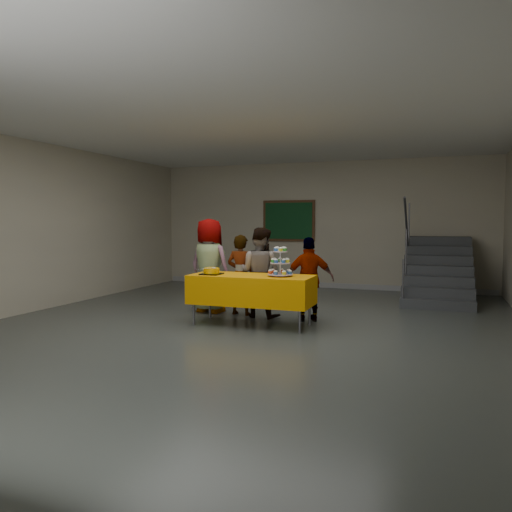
{
  "coord_description": "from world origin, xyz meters",
  "views": [
    {
      "loc": [
        2.65,
        -6.75,
        1.59
      ],
      "look_at": [
        0.01,
        0.54,
        1.05
      ],
      "focal_mm": 35.0,
      "sensor_mm": 36.0,
      "label": 1
    }
  ],
  "objects_px": {
    "bake_table": "(252,289)",
    "schoolchild_b": "(241,275)",
    "cupcake_stand": "(280,264)",
    "noticeboard": "(289,221)",
    "schoolchild_c": "(260,272)",
    "staircase": "(438,275)",
    "bear_cake": "(211,271)",
    "schoolchild_a": "(209,266)",
    "schoolchild_d": "(309,279)"
  },
  "relations": [
    {
      "from": "bear_cake",
      "to": "schoolchild_a",
      "type": "distance_m",
      "value": 1.01
    },
    {
      "from": "bear_cake",
      "to": "noticeboard",
      "type": "xyz_separation_m",
      "value": [
        -0.13,
        4.73,
        0.77
      ]
    },
    {
      "from": "schoolchild_b",
      "to": "schoolchild_c",
      "type": "distance_m",
      "value": 0.39
    },
    {
      "from": "schoolchild_c",
      "to": "noticeboard",
      "type": "bearing_deg",
      "value": -72.36
    },
    {
      "from": "bake_table",
      "to": "schoolchild_d",
      "type": "bearing_deg",
      "value": 39.01
    },
    {
      "from": "schoolchild_b",
      "to": "schoolchild_a",
      "type": "bearing_deg",
      "value": 0.74
    },
    {
      "from": "schoolchild_a",
      "to": "staircase",
      "type": "xyz_separation_m",
      "value": [
        3.76,
        3.0,
        -0.33
      ]
    },
    {
      "from": "noticeboard",
      "to": "bear_cake",
      "type": "bearing_deg",
      "value": -88.38
    },
    {
      "from": "bake_table",
      "to": "noticeboard",
      "type": "bearing_deg",
      "value": 99.26
    },
    {
      "from": "bake_table",
      "to": "schoolchild_a",
      "type": "relative_size",
      "value": 1.15
    },
    {
      "from": "bear_cake",
      "to": "bake_table",
      "type": "bearing_deg",
      "value": 10.36
    },
    {
      "from": "cupcake_stand",
      "to": "schoolchild_b",
      "type": "distance_m",
      "value": 1.22
    },
    {
      "from": "schoolchild_c",
      "to": "schoolchild_d",
      "type": "distance_m",
      "value": 0.86
    },
    {
      "from": "schoolchild_b",
      "to": "schoolchild_c",
      "type": "xyz_separation_m",
      "value": [
        0.38,
        -0.09,
        0.06
      ]
    },
    {
      "from": "cupcake_stand",
      "to": "staircase",
      "type": "bearing_deg",
      "value": 59.56
    },
    {
      "from": "staircase",
      "to": "bake_table",
      "type": "bearing_deg",
      "value": -125.33
    },
    {
      "from": "noticeboard",
      "to": "schoolchild_c",
      "type": "bearing_deg",
      "value": -80.57
    },
    {
      "from": "schoolchild_a",
      "to": "schoolchild_d",
      "type": "distance_m",
      "value": 1.85
    },
    {
      "from": "schoolchild_b",
      "to": "schoolchild_c",
      "type": "relative_size",
      "value": 0.92
    },
    {
      "from": "bake_table",
      "to": "schoolchild_b",
      "type": "height_order",
      "value": "schoolchild_b"
    },
    {
      "from": "bear_cake",
      "to": "schoolchild_c",
      "type": "relative_size",
      "value": 0.24
    },
    {
      "from": "schoolchild_b",
      "to": "noticeboard",
      "type": "bearing_deg",
      "value": -81.15
    },
    {
      "from": "bear_cake",
      "to": "cupcake_stand",
      "type": "bearing_deg",
      "value": 5.91
    },
    {
      "from": "bake_table",
      "to": "staircase",
      "type": "distance_m",
      "value": 4.64
    },
    {
      "from": "schoolchild_c",
      "to": "bake_table",
      "type": "bearing_deg",
      "value": 106.44
    },
    {
      "from": "cupcake_stand",
      "to": "schoolchild_c",
      "type": "bearing_deg",
      "value": 130.08
    },
    {
      "from": "cupcake_stand",
      "to": "staircase",
      "type": "distance_m",
      "value": 4.42
    },
    {
      "from": "schoolchild_d",
      "to": "bake_table",
      "type": "bearing_deg",
      "value": 18.59
    },
    {
      "from": "cupcake_stand",
      "to": "schoolchild_a",
      "type": "height_order",
      "value": "schoolchild_a"
    },
    {
      "from": "bake_table",
      "to": "bear_cake",
      "type": "relative_size",
      "value": 5.25
    },
    {
      "from": "schoolchild_c",
      "to": "noticeboard",
      "type": "distance_m",
      "value": 4.11
    },
    {
      "from": "cupcake_stand",
      "to": "noticeboard",
      "type": "relative_size",
      "value": 0.34
    },
    {
      "from": "schoolchild_c",
      "to": "schoolchild_d",
      "type": "xyz_separation_m",
      "value": [
        0.85,
        -0.04,
        -0.07
      ]
    },
    {
      "from": "bake_table",
      "to": "noticeboard",
      "type": "relative_size",
      "value": 1.45
    },
    {
      "from": "cupcake_stand",
      "to": "schoolchild_d",
      "type": "height_order",
      "value": "schoolchild_d"
    },
    {
      "from": "schoolchild_c",
      "to": "noticeboard",
      "type": "height_order",
      "value": "noticeboard"
    },
    {
      "from": "schoolchild_b",
      "to": "noticeboard",
      "type": "distance_m",
      "value": 4.0
    },
    {
      "from": "schoolchild_c",
      "to": "staircase",
      "type": "height_order",
      "value": "staircase"
    },
    {
      "from": "bear_cake",
      "to": "schoolchild_b",
      "type": "height_order",
      "value": "schoolchild_b"
    },
    {
      "from": "bear_cake",
      "to": "schoolchild_b",
      "type": "relative_size",
      "value": 0.26
    },
    {
      "from": "cupcake_stand",
      "to": "noticeboard",
      "type": "xyz_separation_m",
      "value": [
        -1.21,
        4.62,
        0.65
      ]
    },
    {
      "from": "schoolchild_a",
      "to": "staircase",
      "type": "distance_m",
      "value": 4.82
    },
    {
      "from": "schoolchild_c",
      "to": "staircase",
      "type": "relative_size",
      "value": 0.62
    },
    {
      "from": "bear_cake",
      "to": "staircase",
      "type": "xyz_separation_m",
      "value": [
        3.3,
        3.9,
        -0.34
      ]
    },
    {
      "from": "cupcake_stand",
      "to": "bear_cake",
      "type": "relative_size",
      "value": 1.24
    },
    {
      "from": "schoolchild_c",
      "to": "staircase",
      "type": "distance_m",
      "value": 4.19
    },
    {
      "from": "noticeboard",
      "to": "cupcake_stand",
      "type": "bearing_deg",
      "value": -75.31
    },
    {
      "from": "staircase",
      "to": "bear_cake",
      "type": "bearing_deg",
      "value": -130.27
    },
    {
      "from": "bear_cake",
      "to": "schoolchild_a",
      "type": "bearing_deg",
      "value": 117.05
    },
    {
      "from": "cupcake_stand",
      "to": "schoolchild_d",
      "type": "relative_size",
      "value": 0.33
    }
  ]
}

